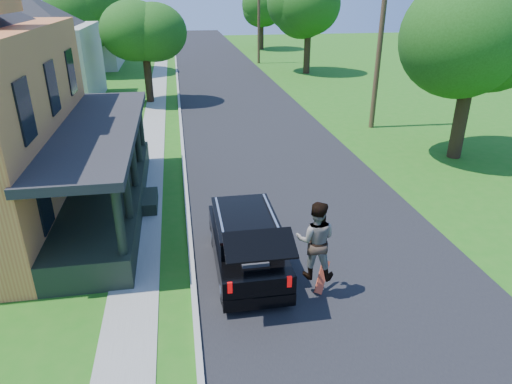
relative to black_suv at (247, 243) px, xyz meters
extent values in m
plane|color=#1F6614|center=(2.51, -1.50, -0.82)|extent=(140.00, 140.00, 0.00)
cube|color=black|center=(2.51, 18.50, -0.82)|extent=(8.00, 120.00, 0.02)
cube|color=#979692|center=(-1.54, 18.50, -0.82)|extent=(0.15, 120.00, 0.12)
cube|color=gray|center=(-3.09, 18.50, -0.82)|extent=(1.30, 120.00, 0.03)
cube|color=gray|center=(-6.99, 4.50, -0.82)|extent=(6.50, 1.20, 0.03)
cube|color=black|center=(-4.29, 4.50, -0.37)|extent=(2.40, 10.00, 0.90)
cube|color=#232326|center=(-4.29, 4.50, 2.18)|extent=(2.60, 10.30, 0.25)
cube|color=#B9B4A4|center=(-10.99, 22.50, 1.68)|extent=(8.00, 8.00, 5.00)
cube|color=#B9B4A4|center=(-10.99, 38.50, 1.68)|extent=(8.00, 8.00, 5.00)
cube|color=black|center=(0.00, 0.00, -0.20)|extent=(1.78, 4.22, 0.81)
cube|color=black|center=(0.00, 0.15, 0.45)|extent=(1.64, 2.62, 0.53)
cube|color=black|center=(0.00, 0.15, 0.74)|extent=(1.67, 2.70, 0.08)
cube|color=black|center=(0.00, -2.06, 1.14)|extent=(1.63, 0.88, 0.37)
cube|color=#302F34|center=(0.00, -1.26, 0.09)|extent=(0.67, 0.58, 0.43)
cube|color=silver|center=(-0.71, 0.15, 0.83)|extent=(0.06, 2.32, 0.06)
cube|color=silver|center=(0.71, 0.14, 0.83)|extent=(0.06, 2.32, 0.06)
cube|color=#990505|center=(-0.71, -2.08, 0.09)|extent=(0.12, 0.06, 0.29)
cube|color=#990505|center=(0.70, -2.09, 0.09)|extent=(0.12, 0.06, 0.29)
cylinder|color=black|center=(-0.77, 1.39, -0.49)|extent=(0.23, 0.65, 0.65)
cylinder|color=black|center=(0.77, 1.39, -0.49)|extent=(0.23, 0.65, 0.65)
cylinder|color=black|center=(-0.77, -1.39, -0.49)|extent=(0.23, 0.65, 0.65)
cylinder|color=black|center=(0.77, -1.39, -0.49)|extent=(0.23, 0.65, 0.65)
imported|color=black|center=(1.51, -1.42, 0.76)|extent=(1.20, 1.06, 2.07)
cube|color=#AD2B0E|center=(1.78, -1.34, -0.41)|extent=(0.55, 0.53, 0.79)
cylinder|color=black|center=(-3.49, 21.48, 0.73)|extent=(0.51, 0.51, 3.11)
sphere|color=#23651B|center=(-3.49, 21.48, 3.64)|extent=(4.08, 4.08, 4.05)
sphere|color=#23651B|center=(-3.12, 21.21, 4.54)|extent=(3.53, 3.53, 3.51)
sphere|color=#23651B|center=(-3.95, 21.84, 4.09)|extent=(3.62, 3.62, 3.60)
cylinder|color=black|center=(-8.49, 33.42, 0.94)|extent=(0.67, 0.67, 3.51)
sphere|color=#23651B|center=(-8.49, 33.42, 4.96)|extent=(7.22, 7.22, 6.79)
cylinder|color=black|center=(10.99, 7.56, 1.01)|extent=(0.78, 0.78, 3.66)
sphere|color=#23651B|center=(10.99, 7.56, 4.44)|extent=(6.08, 6.08, 4.80)
sphere|color=#23651B|center=(11.30, 7.10, 5.51)|extent=(5.27, 5.27, 4.16)
sphere|color=#23651B|center=(10.61, 8.15, 4.98)|extent=(5.40, 5.40, 4.26)
cylinder|color=black|center=(10.29, 30.83, 1.00)|extent=(0.65, 0.65, 3.65)
sphere|color=#23651B|center=(10.29, 30.83, 4.92)|extent=(6.88, 6.88, 6.29)
cylinder|color=black|center=(9.42, 49.08, 0.84)|extent=(0.67, 0.67, 3.33)
sphere|color=#23651B|center=(9.42, 49.08, 4.17)|extent=(6.20, 6.20, 5.01)
sphere|color=#23651B|center=(9.07, 49.58, 4.73)|extent=(5.51, 5.51, 4.45)
cylinder|color=#432B1F|center=(9.14, 12.90, 4.52)|extent=(0.32, 0.32, 10.68)
cylinder|color=#432B1F|center=(7.01, 37.54, 3.51)|extent=(0.30, 0.30, 8.66)
camera|label=1|loc=(-1.60, -10.80, 6.46)|focal=32.00mm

